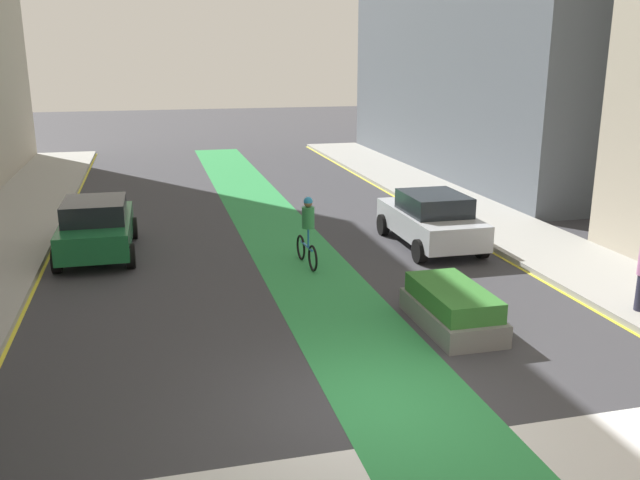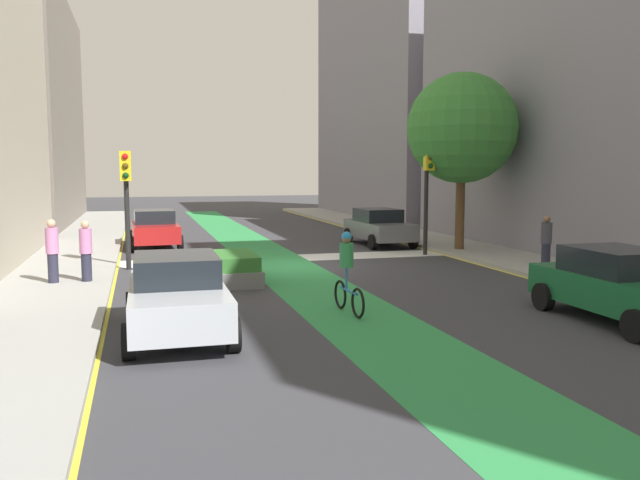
{
  "view_description": "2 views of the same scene",
  "coord_description": "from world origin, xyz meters",
  "px_view_note": "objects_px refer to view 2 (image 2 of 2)",
  "views": [
    {
      "loc": [
        -3.12,
        -9.02,
        5.35
      ],
      "look_at": [
        0.6,
        5.62,
        1.16
      ],
      "focal_mm": 37.76,
      "sensor_mm": 36.0,
      "label": 1
    },
    {
      "loc": [
        5.2,
        20.99,
        3.24
      ],
      "look_at": [
        0.57,
        4.52,
        1.38
      ],
      "focal_mm": 36.13,
      "sensor_mm": 36.0,
      "label": 2
    }
  ],
  "objects_px": {
    "median_planter": "(235,269)",
    "traffic_signal_near_left": "(428,178)",
    "car_grey_left_near": "(379,227)",
    "pedestrian_sidewalk_right_b": "(52,250)",
    "street_tree_near": "(462,129)",
    "car_red_right_near": "(155,228)",
    "cyclist_in_lane": "(347,271)",
    "pedestrian_sidewalk_right_a": "(86,250)",
    "car_green_left_far": "(621,285)",
    "car_silver_right_far": "(177,295)",
    "traffic_signal_near_right": "(126,187)",
    "pedestrian_sidewalk_left_a": "(546,241)"
  },
  "relations": [
    {
      "from": "median_planter",
      "to": "traffic_signal_near_left",
      "type": "bearing_deg",
      "value": -153.19
    },
    {
      "from": "car_grey_left_near",
      "to": "pedestrian_sidewalk_right_b",
      "type": "relative_size",
      "value": 2.42
    },
    {
      "from": "car_grey_left_near",
      "to": "street_tree_near",
      "type": "height_order",
      "value": "street_tree_near"
    },
    {
      "from": "car_red_right_near",
      "to": "cyclist_in_lane",
      "type": "bearing_deg",
      "value": 105.57
    },
    {
      "from": "pedestrian_sidewalk_right_a",
      "to": "street_tree_near",
      "type": "bearing_deg",
      "value": -163.97
    },
    {
      "from": "car_red_right_near",
      "to": "pedestrian_sidewalk_right_a",
      "type": "distance_m",
      "value": 9.16
    },
    {
      "from": "cyclist_in_lane",
      "to": "pedestrian_sidewalk_right_b",
      "type": "bearing_deg",
      "value": -36.83
    },
    {
      "from": "street_tree_near",
      "to": "traffic_signal_near_left",
      "type": "bearing_deg",
      "value": 13.94
    },
    {
      "from": "car_green_left_far",
      "to": "car_silver_right_far",
      "type": "relative_size",
      "value": 1.0
    },
    {
      "from": "traffic_signal_near_left",
      "to": "car_green_left_far",
      "type": "xyz_separation_m",
      "value": [
        0.67,
        11.07,
        -2.13
      ]
    },
    {
      "from": "car_green_left_far",
      "to": "median_planter",
      "type": "distance_m",
      "value": 10.13
    },
    {
      "from": "traffic_signal_near_right",
      "to": "car_green_left_far",
      "type": "distance_m",
      "value": 14.7
    },
    {
      "from": "car_silver_right_far",
      "to": "median_planter",
      "type": "bearing_deg",
      "value": -109.09
    },
    {
      "from": "pedestrian_sidewalk_right_a",
      "to": "pedestrian_sidewalk_left_a",
      "type": "relative_size",
      "value": 1.03
    },
    {
      "from": "car_red_right_near",
      "to": "median_planter",
      "type": "relative_size",
      "value": 1.66
    },
    {
      "from": "car_silver_right_far",
      "to": "car_grey_left_near",
      "type": "bearing_deg",
      "value": -125.04
    },
    {
      "from": "cyclist_in_lane",
      "to": "pedestrian_sidewalk_right_b",
      "type": "distance_m",
      "value": 8.56
    },
    {
      "from": "street_tree_near",
      "to": "median_planter",
      "type": "distance_m",
      "value": 11.37
    },
    {
      "from": "car_green_left_far",
      "to": "car_red_right_near",
      "type": "bearing_deg",
      "value": -60.67
    },
    {
      "from": "traffic_signal_near_left",
      "to": "median_planter",
      "type": "bearing_deg",
      "value": 26.81
    },
    {
      "from": "traffic_signal_near_left",
      "to": "street_tree_near",
      "type": "bearing_deg",
      "value": -166.06
    },
    {
      "from": "median_planter",
      "to": "street_tree_near",
      "type": "bearing_deg",
      "value": -155.18
    },
    {
      "from": "traffic_signal_near_right",
      "to": "car_grey_left_near",
      "type": "height_order",
      "value": "traffic_signal_near_right"
    },
    {
      "from": "traffic_signal_near_left",
      "to": "car_grey_left_near",
      "type": "height_order",
      "value": "traffic_signal_near_left"
    },
    {
      "from": "car_silver_right_far",
      "to": "street_tree_near",
      "type": "height_order",
      "value": "street_tree_near"
    },
    {
      "from": "traffic_signal_near_left",
      "to": "car_red_right_near",
      "type": "height_order",
      "value": "traffic_signal_near_left"
    },
    {
      "from": "pedestrian_sidewalk_left_a",
      "to": "pedestrian_sidewalk_right_b",
      "type": "relative_size",
      "value": 0.94
    },
    {
      "from": "car_green_left_far",
      "to": "pedestrian_sidewalk_right_a",
      "type": "xyz_separation_m",
      "value": [
        11.32,
        -7.56,
        0.21
      ]
    },
    {
      "from": "pedestrian_sidewalk_left_a",
      "to": "median_planter",
      "type": "height_order",
      "value": "pedestrian_sidewalk_left_a"
    },
    {
      "from": "cyclist_in_lane",
      "to": "pedestrian_sidewalk_right_a",
      "type": "relative_size",
      "value": 1.09
    },
    {
      "from": "traffic_signal_near_left",
      "to": "pedestrian_sidewalk_left_a",
      "type": "relative_size",
      "value": 2.52
    },
    {
      "from": "pedestrian_sidewalk_right_a",
      "to": "cyclist_in_lane",
      "type": "bearing_deg",
      "value": 139.31
    },
    {
      "from": "car_green_left_far",
      "to": "pedestrian_sidewalk_right_a",
      "type": "distance_m",
      "value": 13.62
    },
    {
      "from": "car_grey_left_near",
      "to": "traffic_signal_near_right",
      "type": "bearing_deg",
      "value": 22.84
    },
    {
      "from": "pedestrian_sidewalk_right_a",
      "to": "car_silver_right_far",
      "type": "bearing_deg",
      "value": 109.23
    },
    {
      "from": "pedestrian_sidewalk_left_a",
      "to": "street_tree_near",
      "type": "relative_size",
      "value": 0.24
    },
    {
      "from": "street_tree_near",
      "to": "median_planter",
      "type": "bearing_deg",
      "value": 24.82
    },
    {
      "from": "street_tree_near",
      "to": "pedestrian_sidewalk_left_a",
      "type": "bearing_deg",
      "value": 94.04
    },
    {
      "from": "street_tree_near",
      "to": "pedestrian_sidewalk_right_b",
      "type": "bearing_deg",
      "value": 15.15
    },
    {
      "from": "car_grey_left_near",
      "to": "median_planter",
      "type": "height_order",
      "value": "car_grey_left_near"
    },
    {
      "from": "traffic_signal_near_left",
      "to": "pedestrian_sidewalk_right_a",
      "type": "distance_m",
      "value": 12.64
    },
    {
      "from": "car_grey_left_near",
      "to": "car_green_left_far",
      "type": "height_order",
      "value": "same"
    },
    {
      "from": "traffic_signal_near_right",
      "to": "traffic_signal_near_left",
      "type": "distance_m",
      "value": 10.94
    },
    {
      "from": "cyclist_in_lane",
      "to": "pedestrian_sidewalk_left_a",
      "type": "distance_m",
      "value": 8.88
    },
    {
      "from": "car_grey_left_near",
      "to": "pedestrian_sidewalk_right_a",
      "type": "xyz_separation_m",
      "value": [
        11.45,
        7.18,
        0.21
      ]
    },
    {
      "from": "car_green_left_far",
      "to": "pedestrian_sidewalk_right_b",
      "type": "xyz_separation_m",
      "value": [
        12.19,
        -7.55,
        0.25
      ]
    },
    {
      "from": "car_green_left_far",
      "to": "car_silver_right_far",
      "type": "distance_m",
      "value": 9.3
    },
    {
      "from": "traffic_signal_near_right",
      "to": "median_planter",
      "type": "relative_size",
      "value": 1.5
    },
    {
      "from": "traffic_signal_near_left",
      "to": "street_tree_near",
      "type": "xyz_separation_m",
      "value": [
        -1.59,
        -0.39,
        1.91
      ]
    },
    {
      "from": "traffic_signal_near_right",
      "to": "cyclist_in_lane",
      "type": "xyz_separation_m",
      "value": [
        -4.9,
        7.95,
        -1.74
      ]
    }
  ]
}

